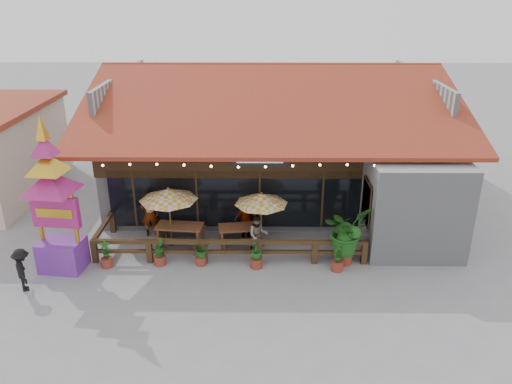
{
  "coord_description": "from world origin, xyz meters",
  "views": [
    {
      "loc": [
        -0.48,
        -16.33,
        9.41
      ],
      "look_at": [
        -0.64,
        1.5,
        1.97
      ],
      "focal_mm": 35.0,
      "sensor_mm": 36.0,
      "label": 1
    }
  ],
  "objects_px": {
    "tropical_plant": "(346,232)",
    "thai_sign_tower": "(51,186)",
    "picnic_table_right": "(240,232)",
    "pedestrian": "(23,270)",
    "umbrella_right": "(261,199)",
    "picnic_table_left": "(180,232)",
    "umbrella_left": "(168,195)"
  },
  "relations": [
    {
      "from": "umbrella_right",
      "to": "tropical_plant",
      "type": "height_order",
      "value": "tropical_plant"
    },
    {
      "from": "picnic_table_left",
      "to": "pedestrian",
      "type": "bearing_deg",
      "value": -146.42
    },
    {
      "from": "umbrella_left",
      "to": "tropical_plant",
      "type": "height_order",
      "value": "umbrella_left"
    },
    {
      "from": "picnic_table_left",
      "to": "tropical_plant",
      "type": "relative_size",
      "value": 0.86
    },
    {
      "from": "thai_sign_tower",
      "to": "tropical_plant",
      "type": "xyz_separation_m",
      "value": [
        10.06,
        0.46,
        -1.92
      ]
    },
    {
      "from": "umbrella_left",
      "to": "picnic_table_left",
      "type": "height_order",
      "value": "umbrella_left"
    },
    {
      "from": "picnic_table_right",
      "to": "thai_sign_tower",
      "type": "height_order",
      "value": "thai_sign_tower"
    },
    {
      "from": "umbrella_right",
      "to": "pedestrian",
      "type": "bearing_deg",
      "value": -157.44
    },
    {
      "from": "picnic_table_right",
      "to": "pedestrian",
      "type": "relative_size",
      "value": 1.22
    },
    {
      "from": "tropical_plant",
      "to": "pedestrian",
      "type": "bearing_deg",
      "value": -170.5
    },
    {
      "from": "picnic_table_left",
      "to": "umbrella_right",
      "type": "bearing_deg",
      "value": 2.53
    },
    {
      "from": "umbrella_left",
      "to": "picnic_table_left",
      "type": "relative_size",
      "value": 1.32
    },
    {
      "from": "umbrella_right",
      "to": "thai_sign_tower",
      "type": "distance_m",
      "value": 7.4
    },
    {
      "from": "picnic_table_left",
      "to": "thai_sign_tower",
      "type": "height_order",
      "value": "thai_sign_tower"
    },
    {
      "from": "tropical_plant",
      "to": "pedestrian",
      "type": "distance_m",
      "value": 11.01
    },
    {
      "from": "umbrella_left",
      "to": "picnic_table_right",
      "type": "xyz_separation_m",
      "value": [
        2.7,
        -0.09,
        -1.54
      ]
    },
    {
      "from": "umbrella_right",
      "to": "pedestrian",
      "type": "xyz_separation_m",
      "value": [
        -7.83,
        -3.25,
        -1.16
      ]
    },
    {
      "from": "umbrella_right",
      "to": "thai_sign_tower",
      "type": "relative_size",
      "value": 0.4
    },
    {
      "from": "picnic_table_left",
      "to": "tropical_plant",
      "type": "bearing_deg",
      "value": -11.9
    },
    {
      "from": "umbrella_right",
      "to": "picnic_table_left",
      "type": "height_order",
      "value": "umbrella_right"
    },
    {
      "from": "umbrella_right",
      "to": "picnic_table_left",
      "type": "relative_size",
      "value": 1.25
    },
    {
      "from": "umbrella_left",
      "to": "picnic_table_right",
      "type": "distance_m",
      "value": 3.11
    },
    {
      "from": "tropical_plant",
      "to": "picnic_table_right",
      "type": "bearing_deg",
      "value": 160.74
    },
    {
      "from": "picnic_table_right",
      "to": "tropical_plant",
      "type": "height_order",
      "value": "tropical_plant"
    },
    {
      "from": "picnic_table_left",
      "to": "picnic_table_right",
      "type": "xyz_separation_m",
      "value": [
        2.33,
        0.04,
        -0.04
      ]
    },
    {
      "from": "tropical_plant",
      "to": "thai_sign_tower",
      "type": "bearing_deg",
      "value": -177.37
    },
    {
      "from": "umbrella_left",
      "to": "tropical_plant",
      "type": "distance_m",
      "value": 6.73
    },
    {
      "from": "umbrella_right",
      "to": "tropical_plant",
      "type": "bearing_deg",
      "value": -25.43
    },
    {
      "from": "picnic_table_right",
      "to": "thai_sign_tower",
      "type": "bearing_deg",
      "value": -163.89
    },
    {
      "from": "picnic_table_right",
      "to": "pedestrian",
      "type": "xyz_separation_m",
      "value": [
        -7.02,
        -3.15,
        0.21
      ]
    },
    {
      "from": "umbrella_right",
      "to": "picnic_table_right",
      "type": "height_order",
      "value": "umbrella_right"
    },
    {
      "from": "picnic_table_left",
      "to": "pedestrian",
      "type": "relative_size",
      "value": 1.27
    }
  ]
}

